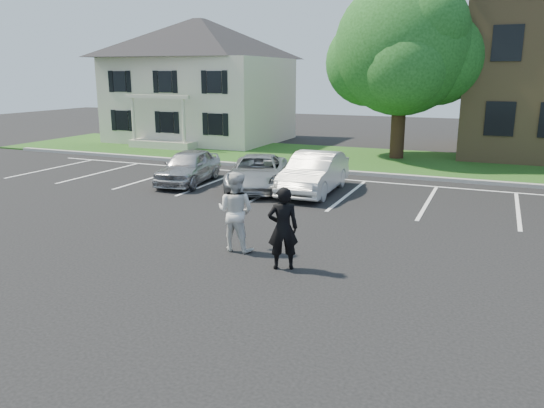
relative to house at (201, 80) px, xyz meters
The scene contains 11 objects.
ground_plane 24.14m from the house, 56.94° to the right, with size 90.00×90.00×0.00m, color black.
curb 15.71m from the house, 31.52° to the right, with size 40.00×0.30×0.15m, color gray.
grass_strip 14.11m from the house, 17.00° to the right, with size 44.00×8.00×0.08m, color #1E4613.
stall_lines 18.53m from the house, 37.43° to the right, with size 34.00×5.36×0.01m.
house is the anchor object (origin of this frame).
tree 13.60m from the house, 12.32° to the right, with size 7.80×7.20×8.80m.
man_black_suit 24.17m from the house, 55.48° to the right, with size 0.68×0.45×1.87m, color black.
man_white_shirt 22.71m from the house, 57.64° to the right, with size 0.96×0.74×1.97m, color silver.
car_silver_west 14.37m from the house, 61.92° to the right, with size 1.58×3.93×1.34m, color #A7A7AC.
car_silver_minivan 15.83m from the house, 52.01° to the right, with size 2.08×4.50×1.25m, color #9FA2A6.
car_white_sedan 17.13m from the house, 45.79° to the right, with size 1.55×4.43×1.46m, color silver.
Camera 1 is at (4.75, -10.20, 4.25)m, focal length 35.00 mm.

